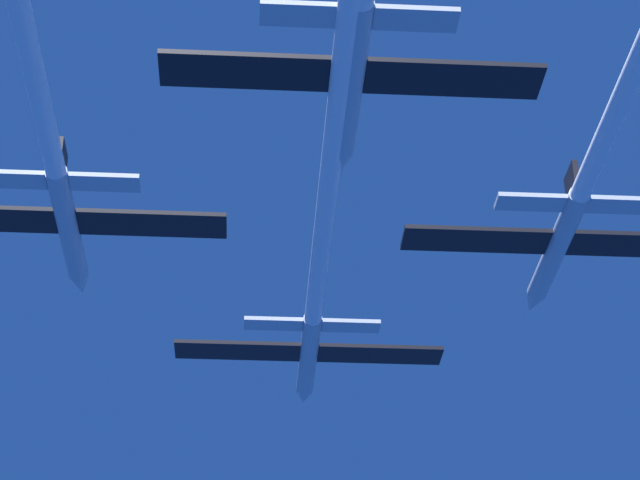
% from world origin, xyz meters
% --- Properties ---
extents(jet_lead, '(15.32, 50.40, 2.54)m').
position_xyz_m(jet_lead, '(0.07, -14.08, -0.04)').
color(jet_lead, '#B2BAC6').
extents(jet_left_wing, '(15.32, 47.02, 2.54)m').
position_xyz_m(jet_left_wing, '(-12.24, -25.45, 0.39)').
color(jet_left_wing, '#B2BAC6').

